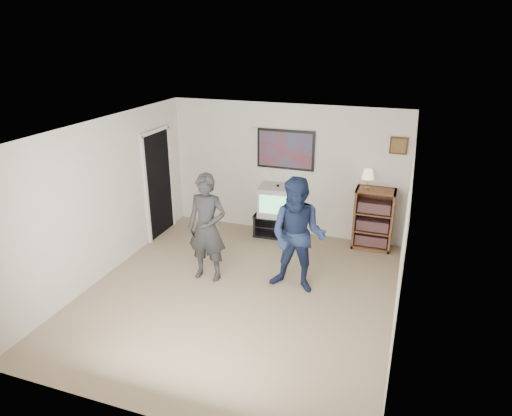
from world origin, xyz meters
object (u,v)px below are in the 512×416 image
Objects in this scene: media_stand at (277,225)px; person_tall at (207,228)px; crt_television at (278,201)px; person_short at (298,236)px; bookshelf at (373,219)px.

person_tall is (-0.57, -1.91, 0.65)m from media_stand.
person_tall is (-0.57, -1.91, 0.15)m from crt_television.
person_tall reaches higher than crt_television.
crt_television is at bearing 72.06° from person_tall.
person_short reaches higher than person_tall.
media_stand is 2.10m from person_tall.
crt_television is (-0.00, 0.00, 0.50)m from media_stand.
media_stand is 1.31× the size of crt_television.
media_stand is at bearing -178.39° from bookshelf.
bookshelf reaches higher than crt_television.
person_tall is (-2.35, -1.96, 0.30)m from bookshelf.
person_tall is 1.42m from person_short.
crt_television is 0.39× the size of person_tall.
crt_television is 0.38× the size of person_short.
person_tall is at bearing -109.03° from media_stand.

